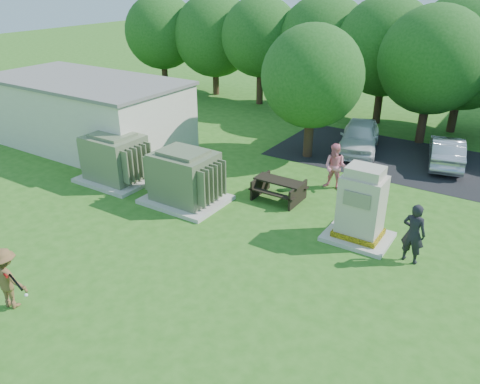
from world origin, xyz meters
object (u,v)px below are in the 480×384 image
Objects in this scene: car_white at (359,136)px; person_at_picnic at (335,167)px; batter at (7,279)px; generator_cabinet at (361,208)px; person_by_generator at (413,233)px; car_silver_a at (446,151)px; picnic_table at (279,187)px; transformer_right at (185,178)px; transformer_left at (115,159)px.

person_at_picnic is at bearing -96.00° from car_white.
car_white is (-0.73, 4.87, -0.21)m from person_at_picnic.
batter is 16.73m from car_white.
generator_cabinet reaches higher than batter.
batter is 0.90× the size of person_at_picnic.
person_by_generator reaches higher than car_silver_a.
person_at_picnic reaches higher than picnic_table.
person_at_picnic is at bearing 55.17° from picnic_table.
generator_cabinet is 1.84m from person_by_generator.
car_white is at bearing 84.31° from picnic_table.
picnic_table is at bearing 36.00° from transformer_right.
batter reaches higher than picnic_table.
car_silver_a is at bearing -78.29° from person_by_generator.
generator_cabinet is 10.44m from batter.
car_silver_a is at bearing -9.16° from car_white.
person_at_picnic reaches higher than car_silver_a.
generator_cabinet is 1.33× the size of person_by_generator.
car_silver_a is at bearing -124.88° from batter.
car_silver_a is at bearing 58.05° from person_at_picnic.
car_silver_a is (3.23, 5.25, -0.30)m from person_at_picnic.
car_white is (3.58, 9.02, -0.23)m from transformer_right.
transformer_left is at bearing 9.05° from person_by_generator.
person_by_generator is 0.49× the size of car_silver_a.
transformer_left and transformer_right have the same top height.
transformer_left is 3.70m from transformer_right.
person_at_picnic is (4.32, 4.15, -0.02)m from transformer_right.
transformer_left is 0.76× the size of car_silver_a.
car_silver_a is at bearing 39.88° from transformer_left.
picnic_table is at bearing -110.24° from car_white.
person_at_picnic is at bearing 45.83° from car_silver_a.
person_by_generator is at bearing -43.12° from person_at_picnic.
batter is (-2.79, -9.44, 0.35)m from picnic_table.
person_at_picnic is (4.22, 11.49, 0.10)m from batter.
generator_cabinet is 8.65m from car_white.
generator_cabinet is 1.34× the size of person_at_picnic.
batter is at bearing 50.41° from person_by_generator.
person_at_picnic is at bearing 27.36° from transformer_left.
car_white is at bearing -54.28° from person_by_generator.
car_white is (-2.94, 8.13, -0.38)m from generator_cabinet.
car_silver_a is at bearing 83.17° from generator_cabinet.
transformer_right is 5.99m from person_at_picnic.
person_at_picnic is 4.93m from car_white.
batter is (0.10, -7.34, -0.11)m from transformer_right.
transformer_left is 6.94m from picnic_table.
person_by_generator is at bearing -13.58° from generator_cabinet.
generator_cabinet is at bearing -56.22° from person_at_picnic.
generator_cabinet is at bearing 70.59° from car_silver_a.
person_by_generator is (8.30, 0.46, -0.01)m from transformer_right.
transformer_left is 1.18× the size of generator_cabinet.
transformer_left is 1.00× the size of transformer_right.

